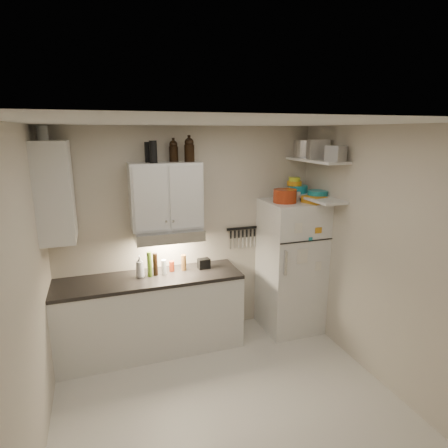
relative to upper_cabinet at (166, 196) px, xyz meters
name	(u,v)px	position (x,y,z in m)	size (l,w,h in m)	color
floor	(230,406)	(0.30, -1.33, -1.84)	(3.20, 3.00, 0.02)	silver
ceiling	(231,121)	(0.30, -1.33, 0.78)	(3.20, 3.00, 0.02)	silver
back_wall	(189,234)	(0.30, 0.18, -0.53)	(3.20, 0.02, 2.60)	#BFB5A3
left_wall	(24,305)	(-1.31, -1.33, -0.53)	(0.02, 3.00, 2.60)	#BFB5A3
right_wall	(381,258)	(1.91, -1.33, -0.53)	(0.02, 3.00, 2.60)	#BFB5A3
base_cabinet	(151,315)	(-0.25, -0.14, -1.39)	(2.10, 0.60, 0.88)	silver
countertop	(149,279)	(-0.25, -0.14, -0.93)	(2.10, 0.62, 0.04)	black
upper_cabinet	(166,196)	(0.00, 0.00, 0.00)	(0.80, 0.33, 0.75)	silver
side_cabinet	(55,192)	(-1.14, -0.14, 0.12)	(0.33, 0.55, 1.00)	silver
range_hood	(168,234)	(0.00, -0.06, -0.44)	(0.76, 0.46, 0.12)	silver
fridge	(291,266)	(1.55, -0.18, -0.98)	(0.70, 0.68, 1.70)	silver
shelf_hi	(316,160)	(1.75, -0.31, 0.38)	(0.30, 0.95, 0.03)	silver
shelf_lo	(314,197)	(1.75, -0.31, -0.07)	(0.30, 0.95, 0.03)	silver
knife_strip	(242,228)	(1.00, 0.15, -0.51)	(0.42, 0.02, 0.03)	black
dutch_oven	(285,196)	(1.40, -0.23, -0.04)	(0.28, 0.28, 0.16)	maroon
book_stack	(314,200)	(1.72, -0.37, -0.08)	(0.20, 0.24, 0.08)	orange
spice_jar	(298,196)	(1.60, -0.18, -0.07)	(0.07, 0.07, 0.11)	silver
stock_pot	(305,149)	(1.81, 0.05, 0.50)	(0.30, 0.30, 0.21)	silver
tin_a	(318,150)	(1.75, -0.33, 0.50)	(0.23, 0.20, 0.23)	#AAAAAD
tin_b	(336,154)	(1.74, -0.70, 0.48)	(0.17, 0.17, 0.17)	#AAAAAD
bowl_teal	(298,189)	(1.70, -0.02, 0.00)	(0.23, 0.23, 0.09)	teal
bowl_orange	(294,183)	(1.64, -0.01, 0.07)	(0.19, 0.19, 0.06)	orange
bowl_yellow	(295,179)	(1.64, -0.01, 0.12)	(0.14, 0.14, 0.05)	yellow
plates	(318,193)	(1.80, -0.30, -0.02)	(0.24, 0.24, 0.06)	teal
growler_a	(174,151)	(0.12, 0.05, 0.50)	(0.10, 0.10, 0.25)	black
growler_b	(189,150)	(0.28, -0.01, 0.51)	(0.12, 0.12, 0.27)	black
thermos_a	(153,152)	(-0.13, -0.07, 0.49)	(0.08, 0.08, 0.24)	black
thermos_b	(148,152)	(-0.17, 0.05, 0.49)	(0.08, 0.08, 0.22)	black
side_jar	(42,133)	(-1.20, -0.08, 0.70)	(0.11, 0.11, 0.14)	silver
soap_bottle	(140,265)	(-0.34, -0.11, -0.76)	(0.11, 0.11, 0.29)	silver
pepper_mill	(184,263)	(0.17, -0.05, -0.81)	(0.06, 0.06, 0.19)	brown
oil_bottle	(149,264)	(-0.24, -0.11, -0.76)	(0.06, 0.06, 0.29)	#466619
vinegar_bottle	(155,264)	(-0.17, -0.10, -0.77)	(0.06, 0.06, 0.26)	black
clear_bottle	(164,267)	(-0.07, -0.10, -0.82)	(0.06, 0.06, 0.17)	silver
red_jar	(172,266)	(0.03, -0.03, -0.84)	(0.06, 0.06, 0.12)	maroon
caddy	(204,264)	(0.42, -0.06, -0.85)	(0.14, 0.10, 0.12)	black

